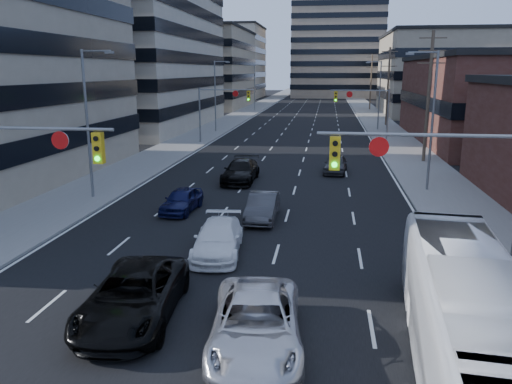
{
  "coord_description": "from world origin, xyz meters",
  "views": [
    {
      "loc": [
        3.83,
        -8.39,
        7.79
      ],
      "look_at": [
        0.59,
        14.3,
        2.2
      ],
      "focal_mm": 35.0,
      "sensor_mm": 36.0,
      "label": 1
    }
  ],
  "objects_px": {
    "transit_bus": "(469,317)",
    "white_van": "(218,239)",
    "black_pickup": "(133,296)",
    "silver_suv": "(256,323)",
    "sedan_blue": "(182,200)"
  },
  "relations": [
    {
      "from": "transit_bus",
      "to": "white_van",
      "type": "bearing_deg",
      "value": 142.33
    },
    {
      "from": "black_pickup",
      "to": "silver_suv",
      "type": "xyz_separation_m",
      "value": [
        4.12,
        -1.15,
        -0.03
      ]
    },
    {
      "from": "white_van",
      "to": "transit_bus",
      "type": "height_order",
      "value": "transit_bus"
    },
    {
      "from": "black_pickup",
      "to": "transit_bus",
      "type": "distance_m",
      "value": 9.9
    },
    {
      "from": "white_van",
      "to": "silver_suv",
      "type": "relative_size",
      "value": 0.87
    },
    {
      "from": "silver_suv",
      "to": "transit_bus",
      "type": "distance_m",
      "value": 5.7
    },
    {
      "from": "black_pickup",
      "to": "silver_suv",
      "type": "bearing_deg",
      "value": -20.25
    },
    {
      "from": "black_pickup",
      "to": "silver_suv",
      "type": "distance_m",
      "value": 4.28
    },
    {
      "from": "white_van",
      "to": "transit_bus",
      "type": "distance_m",
      "value": 11.31
    },
    {
      "from": "black_pickup",
      "to": "transit_bus",
      "type": "height_order",
      "value": "transit_bus"
    },
    {
      "from": "silver_suv",
      "to": "sedan_blue",
      "type": "bearing_deg",
      "value": 108.54
    },
    {
      "from": "transit_bus",
      "to": "sedan_blue",
      "type": "bearing_deg",
      "value": 135.0
    },
    {
      "from": "silver_suv",
      "to": "sedan_blue",
      "type": "relative_size",
      "value": 1.4
    },
    {
      "from": "transit_bus",
      "to": "sedan_blue",
      "type": "relative_size",
      "value": 2.83
    },
    {
      "from": "white_van",
      "to": "sedan_blue",
      "type": "distance_m",
      "value": 7.22
    }
  ]
}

